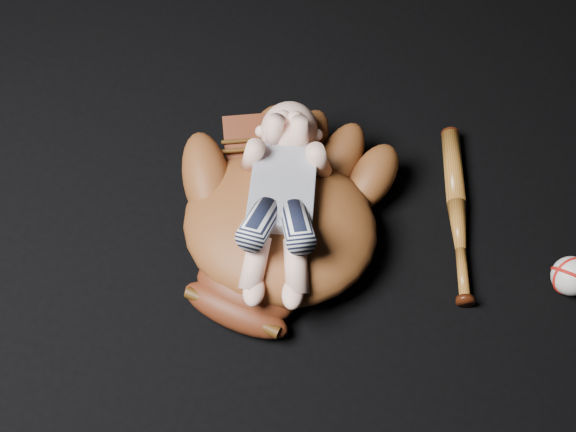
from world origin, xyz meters
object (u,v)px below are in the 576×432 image
at_px(baseball_glove, 280,219).
at_px(newborn_baby, 281,200).
at_px(baseball, 572,276).
at_px(baseball_bat, 457,213).

height_order(baseball_glove, newborn_baby, newborn_baby).
bearing_deg(baseball, baseball_bat, 157.25).
bearing_deg(baseball_bat, baseball, -22.75).
relative_size(baseball_glove, newborn_baby, 1.26).
distance_m(baseball_glove, newborn_baby, 0.06).
xyz_separation_m(baseball_bat, baseball, (0.21, -0.09, 0.02)).
distance_m(baseball_glove, baseball_bat, 0.34).
bearing_deg(baseball_bat, baseball_glove, -153.92).
xyz_separation_m(newborn_baby, baseball, (0.50, 0.06, -0.10)).
bearing_deg(newborn_baby, baseball_bat, 14.28).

